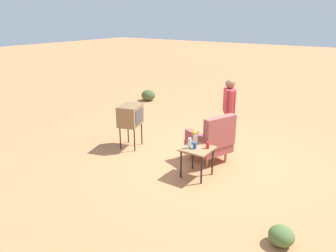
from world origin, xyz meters
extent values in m
plane|color=#C17A4C|center=(0.00, 0.00, 0.00)|extent=(60.00, 60.00, 0.00)
cylinder|color=#937047|center=(-0.20, -0.22, 0.11)|extent=(0.05, 0.05, 0.22)
cylinder|color=#937047|center=(0.30, -0.41, 0.11)|extent=(0.05, 0.05, 0.22)
cylinder|color=#937047|center=(0.00, 0.28, 0.11)|extent=(0.05, 0.05, 0.22)
cylinder|color=#937047|center=(0.49, 0.08, 0.11)|extent=(0.05, 0.05, 0.22)
cube|color=#9E4C47|center=(0.15, -0.07, 0.32)|extent=(0.98, 0.98, 0.20)
cube|color=#9E4C47|center=(0.26, 0.23, 0.74)|extent=(0.77, 0.42, 0.64)
cube|color=#9E4C47|center=(-0.15, 0.05, 0.55)|extent=(0.38, 0.69, 0.26)
cube|color=#9E4C47|center=(0.45, -0.18, 0.55)|extent=(0.38, 0.69, 0.26)
cylinder|color=black|center=(0.73, -0.12, 0.28)|extent=(0.04, 0.04, 0.56)
cylinder|color=black|center=(1.18, -0.12, 0.28)|extent=(0.04, 0.04, 0.56)
cylinder|color=black|center=(0.73, 0.33, 0.28)|extent=(0.04, 0.04, 0.56)
cylinder|color=black|center=(1.18, 0.33, 0.28)|extent=(0.04, 0.04, 0.56)
cube|color=#937047|center=(0.95, 0.10, 0.58)|extent=(0.56, 0.56, 0.03)
cylinder|color=black|center=(0.70, -1.69, 0.28)|extent=(0.03, 0.03, 0.55)
cylinder|color=black|center=(0.28, -1.82, 0.28)|extent=(0.03, 0.03, 0.55)
cylinder|color=black|center=(0.80, -2.03, 0.28)|extent=(0.03, 0.03, 0.55)
cylinder|color=black|center=(0.38, -2.16, 0.28)|extent=(0.03, 0.03, 0.55)
cube|color=olive|center=(0.54, -1.92, 0.79)|extent=(0.70, 0.59, 0.48)
cube|color=#383D3F|center=(0.48, -1.71, 0.79)|extent=(0.41, 0.13, 0.34)
cylinder|color=#2D3347|center=(-0.84, -0.11, 0.43)|extent=(0.14, 0.14, 0.86)
cylinder|color=#2D3347|center=(-0.67, 0.01, 0.43)|extent=(0.14, 0.14, 0.86)
cube|color=#BC383D|center=(-0.75, -0.05, 1.14)|extent=(0.42, 0.39, 0.56)
cylinder|color=#BC383D|center=(-0.95, -0.18, 1.17)|extent=(0.09, 0.09, 0.50)
cylinder|color=#BC383D|center=(-0.56, 0.09, 1.17)|extent=(0.09, 0.09, 0.50)
sphere|color=brown|center=(-0.75, -0.05, 1.53)|extent=(0.22, 0.22, 0.22)
cylinder|color=red|center=(0.85, 0.27, 0.65)|extent=(0.07, 0.07, 0.12)
cylinder|color=silver|center=(1.04, -0.02, 0.69)|extent=(0.06, 0.06, 0.20)
cylinder|color=blue|center=(1.01, 0.07, 0.65)|extent=(0.07, 0.07, 0.12)
cylinder|color=silver|center=(0.77, -0.05, 0.68)|extent=(0.09, 0.09, 0.18)
sphere|color=yellow|center=(0.77, -0.05, 0.82)|extent=(0.07, 0.07, 0.07)
sphere|color=#E04C66|center=(0.73, -0.04, 0.82)|extent=(0.07, 0.07, 0.07)
sphere|color=orange|center=(0.81, -0.06, 0.82)|extent=(0.07, 0.07, 0.07)
ellipsoid|color=#516B38|center=(2.04, 2.05, 0.14)|extent=(0.36, 0.36, 0.28)
ellipsoid|color=#475B33|center=(-3.22, -4.33, 0.20)|extent=(0.51, 0.51, 0.40)
camera|label=1|loc=(5.94, 2.85, 2.99)|focal=34.40mm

